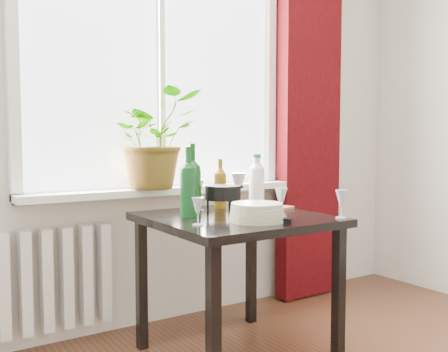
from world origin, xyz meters
TOP-DOWN VIEW (x-y plane):
  - window at (0.00, 2.22)m, footprint 1.72×0.08m
  - windowsill at (0.00, 2.15)m, footprint 1.72×0.20m
  - curtain at (1.12, 2.12)m, footprint 0.50×0.12m
  - radiator at (-0.75, 2.18)m, footprint 0.80×0.10m
  - table at (0.10, 1.55)m, footprint 0.85×0.85m
  - potted_plant at (-0.10, 2.10)m, footprint 0.57×0.52m
  - wine_bottle_left at (-0.12, 1.65)m, footprint 0.11×0.11m
  - wine_bottle_right at (-0.07, 1.69)m, footprint 0.09×0.09m
  - bottle_amber at (0.19, 1.83)m, footprint 0.09×0.09m
  - cleaning_bottle at (0.42, 1.80)m, footprint 0.09×0.09m
  - wineglass_front_right at (0.25, 1.38)m, footprint 0.07×0.07m
  - wineglass_far_right at (0.48, 1.19)m, footprint 0.07×0.07m
  - wineglass_back_center at (0.28, 1.79)m, footprint 0.09×0.09m
  - wineglass_back_left at (0.02, 1.80)m, footprint 0.10×0.10m
  - wineglass_front_left at (-0.21, 1.40)m, footprint 0.06×0.06m
  - plate_stack at (0.08, 1.34)m, footprint 0.31×0.31m
  - fondue_pot at (0.09, 1.66)m, footprint 0.22×0.19m
  - tv_remote at (0.18, 1.32)m, footprint 0.10×0.20m
  - cutting_board at (0.37, 1.62)m, footprint 0.31×0.25m

SIDE VIEW (x-z plane):
  - radiator at x=-0.75m, z-range 0.10..0.66m
  - table at x=0.10m, z-range 0.28..1.02m
  - cutting_board at x=0.37m, z-range 0.74..0.75m
  - tv_remote at x=0.18m, z-range 0.74..0.76m
  - plate_stack at x=0.08m, z-range 0.74..0.82m
  - wineglass_front_left at x=-0.21m, z-range 0.74..0.87m
  - wineglass_far_right at x=0.48m, z-range 0.74..0.88m
  - fondue_pot at x=0.09m, z-range 0.74..0.89m
  - wineglass_front_right at x=0.25m, z-range 0.74..0.89m
  - windowsill at x=0.00m, z-range 0.80..0.84m
  - wineglass_back_left at x=0.02m, z-range 0.74..0.92m
  - wineglass_back_center at x=0.28m, z-range 0.74..0.95m
  - bottle_amber at x=0.19m, z-range 0.74..1.03m
  - cleaning_bottle at x=0.42m, z-range 0.74..1.05m
  - wine_bottle_left at x=-0.12m, z-range 0.74..1.10m
  - wine_bottle_right at x=-0.07m, z-range 0.74..1.12m
  - potted_plant at x=-0.10m, z-range 0.84..1.42m
  - curtain at x=1.12m, z-range 0.01..2.58m
  - window at x=0.00m, z-range 0.79..2.41m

